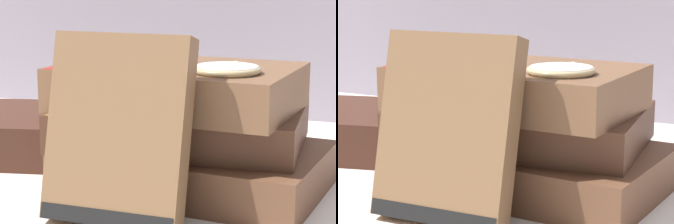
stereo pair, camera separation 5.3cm
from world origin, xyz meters
TOP-DOWN VIEW (x-y plane):
  - ground_plane at (0.00, 0.00)m, footprint 3.00×3.00m
  - book_flat_bottom at (0.01, 0.05)m, footprint 0.23×0.16m
  - book_flat_middle at (-0.00, 0.05)m, footprint 0.22×0.16m
  - book_flat_top at (-0.00, 0.04)m, footprint 0.20×0.14m
  - book_leaning_front at (-0.01, -0.05)m, footprint 0.11×0.06m
  - pocket_watch at (0.05, 0.01)m, footprint 0.05×0.06m
  - reading_glasses at (-0.06, 0.18)m, footprint 0.09×0.05m

SIDE VIEW (x-z plane):
  - ground_plane at x=0.00m, z-range 0.00..0.00m
  - reading_glasses at x=-0.06m, z-range 0.00..0.00m
  - book_flat_bottom at x=0.01m, z-range 0.00..0.04m
  - book_flat_middle at x=0.00m, z-range 0.04..0.07m
  - book_leaning_front at x=-0.01m, z-range -0.01..0.14m
  - book_flat_top at x=0.00m, z-range 0.07..0.11m
  - pocket_watch at x=0.05m, z-range 0.11..0.11m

